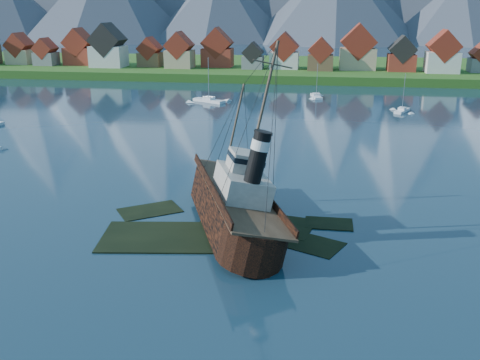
# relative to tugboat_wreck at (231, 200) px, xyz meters

# --- Properties ---
(ground) EXTENTS (1400.00, 1400.00, 0.00)m
(ground) POSITION_rel_tugboat_wreck_xyz_m (-2.66, -3.62, -3.10)
(ground) COLOR #152D3C
(ground) RESTS_ON ground
(shoal) EXTENTS (31.71, 21.24, 1.14)m
(shoal) POSITION_rel_tugboat_wreck_xyz_m (-0.88, -1.47, -3.44)
(shoal) COLOR black
(shoal) RESTS_ON ground
(shore_bank) EXTENTS (600.00, 80.00, 3.20)m
(shore_bank) POSITION_rel_tugboat_wreck_xyz_m (-2.66, 166.38, -3.10)
(shore_bank) COLOR #284B15
(shore_bank) RESTS_ON ground
(seawall) EXTENTS (600.00, 2.50, 2.00)m
(seawall) POSITION_rel_tugboat_wreck_xyz_m (-2.66, 128.38, -3.10)
(seawall) COLOR #3F3D38
(seawall) RESTS_ON ground
(town) EXTENTS (250.96, 16.69, 17.30)m
(town) POSITION_rel_tugboat_wreck_xyz_m (-35.78, 148.57, 5.89)
(town) COLOR maroon
(town) RESTS_ON ground
(tugboat_wreck) EXTENTS (7.23, 31.14, 24.67)m
(tugboat_wreck) POSITION_rel_tugboat_wreck_xyz_m (0.00, 0.00, 0.00)
(tugboat_wreck) COLOR black
(tugboat_wreck) RESTS_ON ground
(sailboat_c) EXTENTS (10.18, 7.15, 13.16)m
(sailboat_c) POSITION_rel_tugboat_wreck_xyz_m (-21.56, 87.72, -2.80)
(sailboat_c) COLOR silver
(sailboat_c) RESTS_ON ground
(sailboat_d) EXTENTS (4.96, 7.67, 10.36)m
(sailboat_d) POSITION_rel_tugboat_wreck_xyz_m (31.50, 80.56, -2.86)
(sailboat_d) COLOR silver
(sailboat_d) RESTS_ON ground
(sailboat_e) EXTENTS (3.91, 9.32, 10.51)m
(sailboat_e) POSITION_rel_tugboat_wreck_xyz_m (8.91, 100.57, -2.87)
(sailboat_e) COLOR silver
(sailboat_e) RESTS_ON ground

